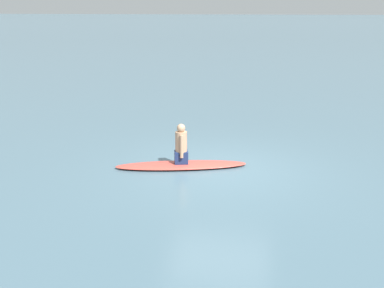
% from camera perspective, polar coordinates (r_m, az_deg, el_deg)
% --- Properties ---
extents(ground_plane, '(400.00, 400.00, 0.00)m').
position_cam_1_polar(ground_plane, '(11.40, 3.41, -2.97)').
color(ground_plane, slate).
extents(surfboard, '(1.39, 3.20, 0.10)m').
position_cam_1_polar(surfboard, '(11.49, -1.28, -2.52)').
color(surfboard, '#D84C3F').
rests_on(surfboard, ground).
extents(person_paddler, '(0.42, 0.37, 0.96)m').
position_cam_1_polar(person_paddler, '(11.34, -1.29, -0.19)').
color(person_paddler, navy).
rests_on(person_paddler, surfboard).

